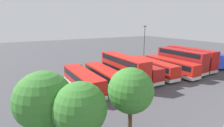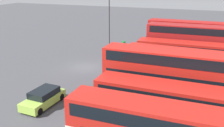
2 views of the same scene
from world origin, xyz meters
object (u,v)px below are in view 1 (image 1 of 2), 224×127
object	(u,v)px
bus_single_deck_fifth	(138,70)
car_hatchback_silver	(76,69)
bus_double_decker_near_end	(190,58)
lamp_post_tall	(144,41)
waste_bin_yellow	(155,59)
bus_single_deck_far_end	(83,80)
box_truck_blue	(216,61)
bus_single_deck_fourth	(153,67)
bus_double_decker_second	(181,60)
bus_double_decker_sixth	(123,68)
bus_single_deck_third	(170,66)
bus_single_deck_seventh	(104,77)

from	to	relation	value
bus_single_deck_fifth	car_hatchback_silver	bearing A→B (deg)	-46.67
bus_double_decker_near_end	car_hatchback_silver	distance (m)	24.93
lamp_post_tall	waste_bin_yellow	world-z (taller)	lamp_post_tall
bus_single_deck_far_end	box_truck_blue	world-z (taller)	box_truck_blue
bus_double_decker_near_end	bus_single_deck_fourth	bearing A→B (deg)	-0.44
bus_double_decker_second	car_hatchback_silver	distance (m)	22.03
box_truck_blue	bus_single_deck_fifth	bearing A→B (deg)	-8.63
box_truck_blue	car_hatchback_silver	size ratio (longest dim) A/B	1.80
bus_double_decker_sixth	bus_double_decker_second	bearing A→B (deg)	179.01
bus_single_deck_fourth	bus_single_deck_fifth	size ratio (longest dim) A/B	1.02
bus_double_decker_second	box_truck_blue	xyz separation A→B (m)	(-8.62, 2.38, -0.74)
bus_single_deck_fourth	box_truck_blue	xyz separation A→B (m)	(-15.94, 2.86, 0.08)
box_truck_blue	car_hatchback_silver	distance (m)	30.80
bus_double_decker_sixth	car_hatchback_silver	bearing A→B (deg)	-60.85
bus_double_decker_near_end	car_hatchback_silver	size ratio (longest dim) A/B	2.66
bus_double_decker_second	bus_single_deck_fifth	distance (m)	11.02
bus_single_deck_fifth	bus_single_deck_fourth	bearing A→B (deg)	178.15
lamp_post_tall	car_hatchback_silver	bearing A→B (deg)	4.49
bus_single_deck_fourth	waste_bin_yellow	bearing A→B (deg)	-135.34
bus_single_deck_third	bus_single_deck_fifth	distance (m)	7.48
bus_double_decker_sixth	lamp_post_tall	xyz separation A→B (m)	(-13.74, -11.05, 2.87)
bus_single_deck_third	bus_single_deck_far_end	bearing A→B (deg)	-0.71
car_hatchback_silver	bus_double_decker_sixth	bearing A→B (deg)	119.15
bus_double_decker_near_end	lamp_post_tall	bearing A→B (deg)	-70.07
bus_single_deck_fourth	waste_bin_yellow	xyz separation A→B (m)	(-9.62, -9.50, -1.15)
bus_single_deck_fourth	bus_double_decker_second	bearing A→B (deg)	176.28
bus_single_deck_third	waste_bin_yellow	distance (m)	11.83
bus_double_decker_near_end	car_hatchback_silver	xyz separation A→B (m)	(23.02, -9.40, -1.75)
bus_single_deck_far_end	box_truck_blue	distance (m)	30.57
bus_single_deck_far_end	car_hatchback_silver	world-z (taller)	bus_single_deck_far_end
bus_double_decker_sixth	lamp_post_tall	distance (m)	17.86
bus_double_decker_near_end	car_hatchback_silver	bearing A→B (deg)	-22.21
bus_single_deck_third	bus_single_deck_seventh	size ratio (longest dim) A/B	1.17
bus_single_deck_seventh	box_truck_blue	distance (m)	26.97
car_hatchback_silver	lamp_post_tall	xyz separation A→B (m)	(-19.07, -1.50, 4.62)
bus_double_decker_near_end	box_truck_blue	xyz separation A→B (m)	(-5.25, 2.77, -0.74)
bus_single_deck_fifth	bus_single_deck_far_end	distance (m)	10.91
bus_double_decker_near_end	box_truck_blue	distance (m)	5.98
bus_double_decker_near_end	box_truck_blue	size ratio (longest dim) A/B	1.47
box_truck_blue	lamp_post_tall	world-z (taller)	lamp_post_tall
bus_double_decker_near_end	bus_single_deck_far_end	bearing A→B (deg)	0.96
bus_double_decker_second	waste_bin_yellow	world-z (taller)	bus_double_decker_second
bus_single_deck_fourth	box_truck_blue	size ratio (longest dim) A/B	1.47
bus_double_decker_second	bus_single_deck_seventh	world-z (taller)	bus_double_decker_second
bus_single_deck_seventh	bus_single_deck_fourth	bearing A→B (deg)	-177.18
bus_single_deck_fifth	bus_single_deck_seventh	xyz separation A→B (m)	(7.28, 0.66, -0.00)
bus_single_deck_third	car_hatchback_silver	bearing A→B (deg)	-31.95
bus_single_deck_far_end	bus_single_deck_seventh	bearing A→B (deg)	179.45
bus_double_decker_second	bus_single_deck_fourth	xyz separation A→B (m)	(7.32, -0.48, -0.83)
bus_single_deck_fourth	box_truck_blue	bearing A→B (deg)	169.84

